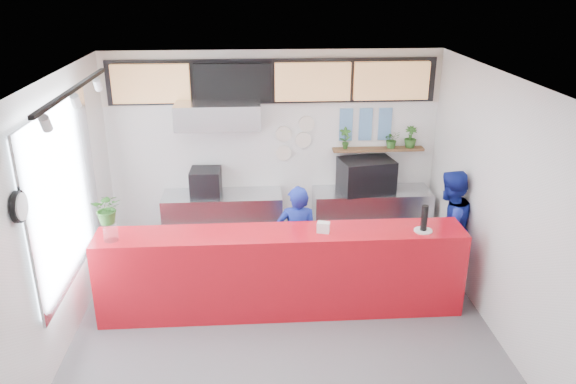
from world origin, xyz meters
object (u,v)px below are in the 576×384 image
(staff_center, at_px, (297,239))
(service_counter, at_px, (282,272))
(staff_right, at_px, (447,228))
(pepper_mill, at_px, (424,218))
(espresso_machine, at_px, (366,175))
(panini_oven, at_px, (206,182))

(staff_center, bearing_deg, service_counter, 69.86)
(staff_right, bearing_deg, staff_center, -31.22)
(staff_center, distance_m, staff_right, 2.04)
(service_counter, distance_m, pepper_mill, 1.87)
(staff_center, height_order, staff_right, staff_right)
(service_counter, bearing_deg, staff_right, 13.98)
(espresso_machine, xyz_separation_m, pepper_mill, (0.33, -1.89, 0.12))
(staff_center, distance_m, pepper_mill, 1.69)
(staff_right, relative_size, pepper_mill, 5.09)
(panini_oven, distance_m, pepper_mill, 3.35)
(panini_oven, bearing_deg, pepper_mill, -32.25)
(service_counter, xyz_separation_m, pepper_mill, (1.72, -0.09, 0.73))
(service_counter, height_order, panini_oven, panini_oven)
(panini_oven, bearing_deg, service_counter, -57.87)
(staff_right, height_order, pepper_mill, staff_right)
(staff_right, bearing_deg, panini_oven, -53.20)
(service_counter, relative_size, panini_oven, 10.13)
(service_counter, distance_m, staff_center, 0.60)
(pepper_mill, bearing_deg, panini_oven, 145.55)
(espresso_machine, height_order, staff_right, staff_right)
(pepper_mill, bearing_deg, service_counter, 176.97)
(espresso_machine, distance_m, staff_right, 1.55)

